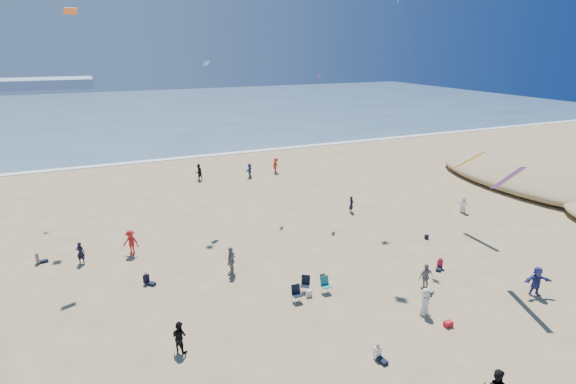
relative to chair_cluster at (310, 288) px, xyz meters
name	(u,v)px	position (x,y,z in m)	size (l,w,h in m)	color
ocean	(125,111)	(-3.16, 87.56, -0.47)	(220.00, 100.00, 0.06)	#476B84
surf_line	(159,160)	(-3.16, 37.56, -0.46)	(220.00, 1.20, 0.08)	white
standing_flyers	(288,232)	(1.89, 7.43, 0.37)	(39.13, 38.48, 1.94)	white
seated_group	(265,301)	(-2.87, -0.10, -0.08)	(25.54, 22.24, 0.84)	white
chair_cluster	(310,288)	(0.00, 0.00, 0.00)	(2.62, 1.53, 1.00)	black
white_tote	(309,293)	(-0.08, -0.08, -0.30)	(0.35, 0.20, 0.40)	silver
black_backpack	(323,277)	(1.59, 1.32, -0.31)	(0.30, 0.22, 0.38)	black
cooler	(448,324)	(5.33, -5.73, -0.35)	(0.45, 0.30, 0.30)	red
navy_bag	(427,237)	(11.89, 3.75, -0.33)	(0.28, 0.18, 0.34)	black
kites_aloft	(375,59)	(6.51, 4.17, 12.84)	(38.99, 43.03, 28.50)	blue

